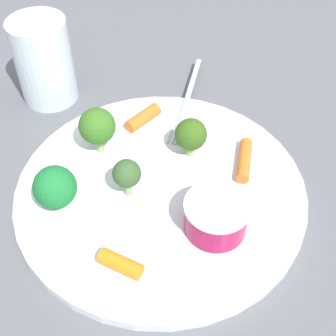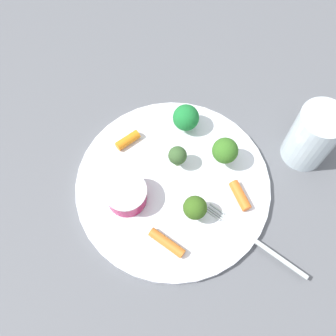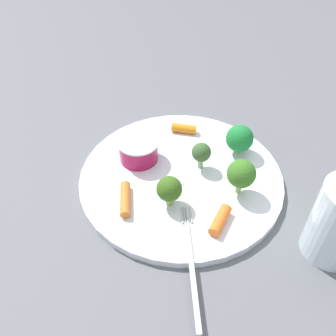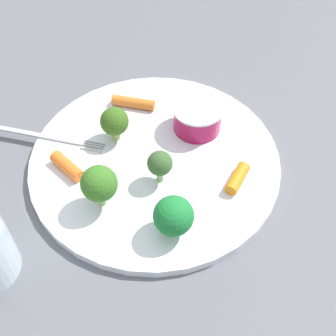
{
  "view_description": "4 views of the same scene",
  "coord_description": "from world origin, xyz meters",
  "px_view_note": "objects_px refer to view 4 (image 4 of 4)",
  "views": [
    {
      "loc": [
        0.32,
        0.05,
        0.39
      ],
      "look_at": [
        -0.01,
        0.01,
        0.03
      ],
      "focal_mm": 49.64,
      "sensor_mm": 36.0,
      "label": 1
    },
    {
      "loc": [
        -0.12,
        0.21,
        0.58
      ],
      "look_at": [
        0.02,
        -0.01,
        0.03
      ],
      "focal_mm": 40.96,
      "sensor_mm": 36.0,
      "label": 2
    },
    {
      "loc": [
        -0.39,
        0.08,
        0.41
      ],
      "look_at": [
        0.01,
        0.02,
        0.02
      ],
      "focal_mm": 38.66,
      "sensor_mm": 36.0,
      "label": 3
    },
    {
      "loc": [
        0.07,
        -0.36,
        0.44
      ],
      "look_at": [
        0.02,
        -0.02,
        0.02
      ],
      "focal_mm": 48.5,
      "sensor_mm": 36.0,
      "label": 4
    }
  ],
  "objects_px": {
    "broccoli_floret_2": "(174,216)",
    "carrot_stick_2": "(67,166)",
    "carrot_stick_1": "(237,178)",
    "broccoli_floret_0": "(160,164)",
    "broccoli_floret_3": "(114,122)",
    "broccoli_floret_1": "(99,184)",
    "fork": "(42,136)",
    "sauce_cup": "(197,118)",
    "carrot_stick_0": "(133,103)",
    "plate": "(155,161)"
  },
  "relations": [
    {
      "from": "plate",
      "to": "carrot_stick_0",
      "type": "distance_m",
      "value": 0.1
    },
    {
      "from": "carrot_stick_1",
      "to": "carrot_stick_0",
      "type": "bearing_deg",
      "value": 143.31
    },
    {
      "from": "broccoli_floret_0",
      "to": "fork",
      "type": "xyz_separation_m",
      "value": [
        -0.16,
        0.05,
        -0.03
      ]
    },
    {
      "from": "sauce_cup",
      "to": "carrot_stick_0",
      "type": "distance_m",
      "value": 0.1
    },
    {
      "from": "carrot_stick_1",
      "to": "fork",
      "type": "bearing_deg",
      "value": 171.99
    },
    {
      "from": "broccoli_floret_0",
      "to": "broccoli_floret_2",
      "type": "bearing_deg",
      "value": -69.05
    },
    {
      "from": "carrot_stick_0",
      "to": "carrot_stick_2",
      "type": "xyz_separation_m",
      "value": [
        -0.06,
        -0.12,
        0.0
      ]
    },
    {
      "from": "fork",
      "to": "carrot_stick_1",
      "type": "bearing_deg",
      "value": -8.01
    },
    {
      "from": "carrot_stick_0",
      "to": "carrot_stick_1",
      "type": "distance_m",
      "value": 0.19
    },
    {
      "from": "broccoli_floret_0",
      "to": "broccoli_floret_1",
      "type": "height_order",
      "value": "broccoli_floret_1"
    },
    {
      "from": "sauce_cup",
      "to": "broccoli_floret_2",
      "type": "distance_m",
      "value": 0.16
    },
    {
      "from": "carrot_stick_0",
      "to": "plate",
      "type": "bearing_deg",
      "value": -62.98
    },
    {
      "from": "broccoli_floret_2",
      "to": "carrot_stick_2",
      "type": "bearing_deg",
      "value": 155.1
    },
    {
      "from": "broccoli_floret_0",
      "to": "broccoli_floret_1",
      "type": "distance_m",
      "value": 0.07
    },
    {
      "from": "broccoli_floret_2",
      "to": "sauce_cup",
      "type": "bearing_deg",
      "value": 87.4
    },
    {
      "from": "carrot_stick_0",
      "to": "fork",
      "type": "distance_m",
      "value": 0.13
    },
    {
      "from": "plate",
      "to": "broccoli_floret_1",
      "type": "relative_size",
      "value": 5.41
    },
    {
      "from": "carrot_stick_1",
      "to": "broccoli_floret_2",
      "type": "bearing_deg",
      "value": -129.79
    },
    {
      "from": "broccoli_floret_0",
      "to": "carrot_stick_1",
      "type": "height_order",
      "value": "broccoli_floret_0"
    },
    {
      "from": "broccoli_floret_3",
      "to": "carrot_stick_2",
      "type": "distance_m",
      "value": 0.08
    },
    {
      "from": "broccoli_floret_2",
      "to": "broccoli_floret_0",
      "type": "bearing_deg",
      "value": 110.95
    },
    {
      "from": "plate",
      "to": "carrot_stick_1",
      "type": "distance_m",
      "value": 0.11
    },
    {
      "from": "broccoli_floret_0",
      "to": "carrot_stick_0",
      "type": "xyz_separation_m",
      "value": [
        -0.06,
        0.12,
        -0.02
      ]
    },
    {
      "from": "broccoli_floret_1",
      "to": "fork",
      "type": "distance_m",
      "value": 0.14
    },
    {
      "from": "broccoli_floret_1",
      "to": "broccoli_floret_2",
      "type": "distance_m",
      "value": 0.09
    },
    {
      "from": "sauce_cup",
      "to": "carrot_stick_0",
      "type": "relative_size",
      "value": 1.1
    },
    {
      "from": "plate",
      "to": "broccoli_floret_2",
      "type": "bearing_deg",
      "value": -69.07
    },
    {
      "from": "broccoli_floret_0",
      "to": "broccoli_floret_3",
      "type": "xyz_separation_m",
      "value": [
        -0.07,
        0.06,
        -0.0
      ]
    },
    {
      "from": "broccoli_floret_2",
      "to": "plate",
      "type": "bearing_deg",
      "value": 110.93
    },
    {
      "from": "broccoli_floret_1",
      "to": "broccoli_floret_3",
      "type": "xyz_separation_m",
      "value": [
        -0.01,
        0.1,
        -0.01
      ]
    },
    {
      "from": "carrot_stick_2",
      "to": "broccoli_floret_2",
      "type": "bearing_deg",
      "value": -24.9
    },
    {
      "from": "broccoli_floret_0",
      "to": "broccoli_floret_3",
      "type": "bearing_deg",
      "value": 138.73
    },
    {
      "from": "carrot_stick_1",
      "to": "carrot_stick_2",
      "type": "distance_m",
      "value": 0.21
    },
    {
      "from": "broccoli_floret_2",
      "to": "broccoli_floret_3",
      "type": "height_order",
      "value": "broccoli_floret_2"
    },
    {
      "from": "sauce_cup",
      "to": "carrot_stick_2",
      "type": "xyz_separation_m",
      "value": [
        -0.15,
        -0.1,
        -0.01
      ]
    },
    {
      "from": "broccoli_floret_1",
      "to": "carrot_stick_1",
      "type": "distance_m",
      "value": 0.16
    },
    {
      "from": "carrot_stick_2",
      "to": "carrot_stick_0",
      "type": "bearing_deg",
      "value": 65.72
    },
    {
      "from": "broccoli_floret_1",
      "to": "carrot_stick_1",
      "type": "bearing_deg",
      "value": 19.9
    },
    {
      "from": "plate",
      "to": "sauce_cup",
      "type": "xyz_separation_m",
      "value": [
        0.05,
        0.06,
        0.02
      ]
    },
    {
      "from": "sauce_cup",
      "to": "carrot_stick_0",
      "type": "xyz_separation_m",
      "value": [
        -0.09,
        0.03,
        -0.01
      ]
    },
    {
      "from": "broccoli_floret_1",
      "to": "carrot_stick_1",
      "type": "relative_size",
      "value": 1.37
    },
    {
      "from": "sauce_cup",
      "to": "broccoli_floret_0",
      "type": "distance_m",
      "value": 0.1
    },
    {
      "from": "broccoli_floret_3",
      "to": "carrot_stick_0",
      "type": "bearing_deg",
      "value": 80.82
    },
    {
      "from": "carrot_stick_0",
      "to": "carrot_stick_1",
      "type": "xyz_separation_m",
      "value": [
        0.15,
        -0.11,
        0.0
      ]
    },
    {
      "from": "sauce_cup",
      "to": "carrot_stick_1",
      "type": "distance_m",
      "value": 0.1
    },
    {
      "from": "sauce_cup",
      "to": "broccoli_floret_2",
      "type": "bearing_deg",
      "value": -92.6
    },
    {
      "from": "carrot_stick_0",
      "to": "sauce_cup",
      "type": "bearing_deg",
      "value": -16.59
    },
    {
      "from": "sauce_cup",
      "to": "carrot_stick_1",
      "type": "bearing_deg",
      "value": -55.38
    },
    {
      "from": "broccoli_floret_3",
      "to": "broccoli_floret_1",
      "type": "bearing_deg",
      "value": -85.7
    },
    {
      "from": "broccoli_floret_3",
      "to": "carrot_stick_1",
      "type": "distance_m",
      "value": 0.17
    }
  ]
}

